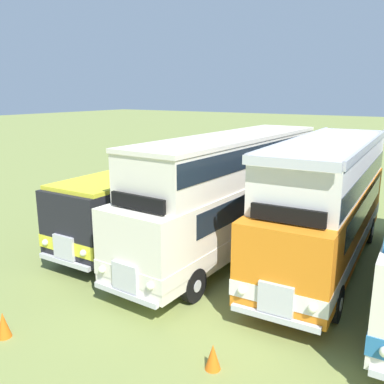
{
  "coord_description": "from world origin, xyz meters",
  "views": [
    {
      "loc": [
        3.57,
        -13.69,
        6.05
      ],
      "look_at": [
        -5.15,
        -0.27,
        2.15
      ],
      "focal_mm": 38.41,
      "sensor_mm": 36.0,
      "label": 1
    }
  ],
  "objects": [
    {
      "name": "bus_second_in_row",
      "position": [
        -3.49,
        -0.06,
        2.48
      ],
      "size": [
        2.84,
        11.73,
        4.49
      ],
      "color": "silver",
      "rests_on": "ground"
    },
    {
      "name": "cone_far_end",
      "position": [
        -5.47,
        -8.52,
        0.34
      ],
      "size": [
        0.36,
        0.36,
        0.68
      ],
      "primitive_type": "cone",
      "color": "orange",
      "rests_on": "ground"
    },
    {
      "name": "bus_third_in_row",
      "position": [
        -0.01,
        0.43,
        2.36
      ],
      "size": [
        3.12,
        10.59,
        4.52
      ],
      "color": "orange",
      "rests_on": "ground"
    },
    {
      "name": "ground_plane",
      "position": [
        0.0,
        0.0,
        0.0
      ],
      "size": [
        200.0,
        200.0,
        0.0
      ],
      "primitive_type": "plane",
      "color": "olive"
    },
    {
      "name": "cone_near_end",
      "position": [
        -0.41,
        -6.71,
        0.3
      ],
      "size": [
        0.36,
        0.36,
        0.61
      ],
      "primitive_type": "cone",
      "color": "orange",
      "rests_on": "ground"
    },
    {
      "name": "bus_first_in_row",
      "position": [
        -6.98,
        0.29,
        1.76
      ],
      "size": [
        2.82,
        11.41,
        2.99
      ],
      "color": "black",
      "rests_on": "ground"
    }
  ]
}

